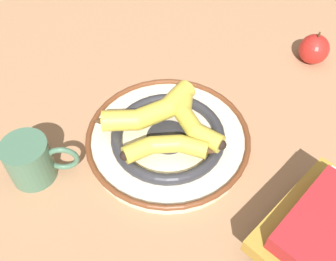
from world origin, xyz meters
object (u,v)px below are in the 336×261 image
(book_stack, at_px, (329,238))
(banana_a, at_px, (149,112))
(banana_c, at_px, (168,147))
(apple, at_px, (314,49))
(decorative_bowl, at_px, (168,138))
(banana_b, at_px, (192,119))
(coffee_mug, at_px, (31,160))

(book_stack, bearing_deg, banana_a, 84.69)
(banana_c, height_order, apple, apple)
(decorative_bowl, height_order, book_stack, book_stack)
(decorative_bowl, bearing_deg, banana_b, -122.97)
(banana_b, relative_size, coffee_mug, 1.38)
(banana_a, relative_size, banana_c, 1.36)
(banana_b, relative_size, banana_c, 1.07)
(decorative_bowl, xyz_separation_m, apple, (-0.13, -0.39, 0.02))
(book_stack, distance_m, coffee_mug, 0.49)
(decorative_bowl, relative_size, apple, 3.90)
(banana_b, height_order, book_stack, book_stack)
(banana_a, xyz_separation_m, coffee_mug, (0.11, 0.20, -0.01))
(banana_b, distance_m, book_stack, 0.30)
(decorative_bowl, height_order, banana_c, banana_c)
(decorative_bowl, bearing_deg, coffee_mug, 50.99)
(decorative_bowl, distance_m, banana_a, 0.06)
(banana_a, xyz_separation_m, banana_c, (-0.07, 0.04, -0.00))
(decorative_bowl, distance_m, book_stack, 0.32)
(decorative_bowl, bearing_deg, banana_c, 124.24)
(decorative_bowl, distance_m, banana_c, 0.06)
(book_stack, height_order, apple, book_stack)
(banana_c, bearing_deg, banana_b, -129.80)
(banana_c, bearing_deg, decorative_bowl, -95.24)
(decorative_bowl, xyz_separation_m, banana_b, (-0.03, -0.04, 0.04))
(banana_a, height_order, book_stack, book_stack)
(banana_a, distance_m, banana_c, 0.09)
(decorative_bowl, relative_size, coffee_mug, 2.80)
(apple, bearing_deg, banana_c, 76.42)
(decorative_bowl, relative_size, banana_a, 1.60)
(book_stack, xyz_separation_m, coffee_mug, (0.47, 0.15, -0.01))
(book_stack, height_order, coffee_mug, book_stack)
(banana_b, xyz_separation_m, banana_c, (0.00, 0.08, -0.00))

